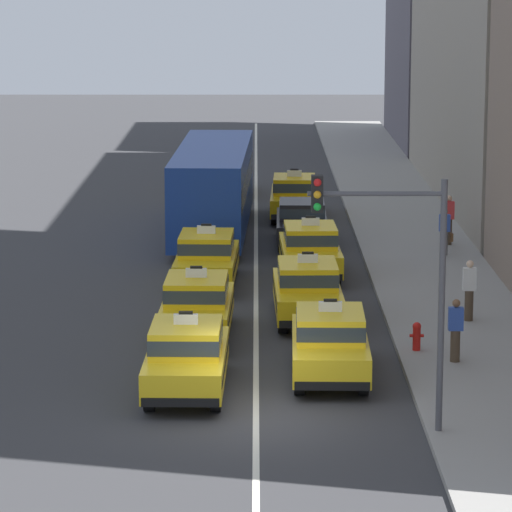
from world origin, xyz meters
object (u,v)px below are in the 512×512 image
object	(u,v)px
fire_hydrant	(411,335)
taxi_right_second	(302,289)
pedestrian_by_storefront	(450,330)
traffic_light_pole	(390,260)
pedestrian_trailing	(439,231)
pedestrian_mid_block	(443,220)
bus_left_fourth	(207,185)
taxi_right_third	(305,249)
taxi_left_fifth	(216,174)
taxi_left_second	(191,305)
taxi_right_fifth	(289,196)
taxi_left_nearest	(181,356)
pedestrian_far_corner	(464,290)
sedan_right_fourth	(296,221)
taxi_right_nearest	(324,342)
taxi_left_third	(201,258)

from	to	relation	value
fire_hydrant	taxi_right_second	bearing A→B (deg)	124.46
taxi_right_second	pedestrian_by_storefront	size ratio (longest dim) A/B	2.90
traffic_light_pole	pedestrian_trailing	bearing A→B (deg)	79.75
pedestrian_mid_block	pedestrian_by_storefront	world-z (taller)	pedestrian_mid_block
bus_left_fourth	taxi_right_third	bearing A→B (deg)	-65.86
taxi_left_fifth	fire_hydrant	size ratio (longest dim) A/B	6.35
taxi_right_third	taxi_left_second	bearing A→B (deg)	-112.77
taxi_right_fifth	pedestrian_trailing	distance (m)	9.42
taxi_left_fifth	pedestrian_by_storefront	xyz separation A→B (m)	(6.39, -27.83, 0.07)
traffic_light_pole	taxi_right_third	bearing A→B (deg)	94.08
taxi_right_third	pedestrian_mid_block	xyz separation A→B (m)	(4.98, 4.56, 0.15)
taxi_left_nearest	traffic_light_pole	size ratio (longest dim) A/B	0.82
taxi_left_nearest	pedestrian_trailing	size ratio (longest dim) A/B	2.91
bus_left_fourth	pedestrian_mid_block	xyz separation A→B (m)	(8.26, -2.76, -0.79)
pedestrian_mid_block	fire_hydrant	world-z (taller)	pedestrian_mid_block
taxi_left_nearest	taxi_right_fifth	world-z (taller)	same
taxi_right_fifth	fire_hydrant	bearing A→B (deg)	-82.83
taxi_left_nearest	pedestrian_trailing	distance (m)	17.67
taxi_left_second	taxi_right_second	distance (m)	3.58
pedestrian_mid_block	fire_hydrant	size ratio (longest dim) A/B	2.37
taxi_left_nearest	pedestrian_far_corner	bearing A→B (deg)	40.79
pedestrian_trailing	sedan_right_fourth	bearing A→B (deg)	151.85
taxi_left_second	taxi_right_nearest	xyz separation A→B (m)	(3.35, -3.89, 0.00)
taxi_left_nearest	bus_left_fourth	size ratio (longest dim) A/B	0.41
bus_left_fourth	fire_hydrant	xyz separation A→B (m)	(5.64, -17.08, -1.27)
taxi_left_fifth	pedestrian_mid_block	distance (m)	14.87
taxi_right_second	pedestrian_trailing	xyz separation A→B (m)	(4.91, 8.66, 0.06)
taxi_left_second	taxi_right_second	size ratio (longest dim) A/B	1.00
taxi_right_fifth	fire_hydrant	world-z (taller)	taxi_right_fifth
taxi_right_third	fire_hydrant	xyz separation A→B (m)	(2.36, -9.76, -0.33)
taxi_right_fifth	taxi_left_fifth	bearing A→B (deg)	115.76
taxi_right_nearest	fire_hydrant	size ratio (longest dim) A/B	6.30
pedestrian_far_corner	taxi_right_second	bearing A→B (deg)	171.27
taxi_left_third	pedestrian_by_storefront	size ratio (longest dim) A/B	2.92
taxi_right_fifth	traffic_light_pole	distance (m)	27.38
sedan_right_fourth	pedestrian_mid_block	world-z (taller)	pedestrian_mid_block
taxi_left_nearest	taxi_right_third	bearing A→B (deg)	75.64
taxi_right_third	pedestrian_by_storefront	distance (m)	11.31
taxi_left_third	taxi_right_nearest	world-z (taller)	same
taxi_right_third	pedestrian_mid_block	distance (m)	6.76
sedan_right_fourth	taxi_left_nearest	bearing A→B (deg)	-99.99
taxi_left_third	pedestrian_by_storefront	bearing A→B (deg)	-55.68
pedestrian_far_corner	traffic_light_pole	world-z (taller)	traffic_light_pole
taxi_right_nearest	pedestrian_trailing	distance (m)	15.20
taxi_right_second	taxi_left_nearest	bearing A→B (deg)	-113.17
taxi_left_third	taxi_left_second	bearing A→B (deg)	-90.48
taxi_left_nearest	pedestrian_trailing	bearing A→B (deg)	63.25
pedestrian_by_storefront	fire_hydrant	bearing A→B (deg)	127.34
taxi_left_fifth	bus_left_fourth	bearing A→B (deg)	-90.50
taxi_left_third	pedestrian_far_corner	size ratio (longest dim) A/B	2.73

